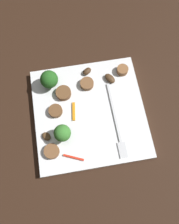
% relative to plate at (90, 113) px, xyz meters
% --- Properties ---
extents(ground_plane, '(1.40, 1.40, 0.00)m').
position_rel_plate_xyz_m(ground_plane, '(0.00, 0.00, -0.01)').
color(ground_plane, black).
extents(plate, '(0.26, 0.26, 0.02)m').
position_rel_plate_xyz_m(plate, '(0.00, 0.00, 0.00)').
color(plate, white).
rests_on(plate, ground_plane).
extents(fork, '(0.18, 0.02, 0.00)m').
position_rel_plate_xyz_m(fork, '(0.04, 0.06, 0.01)').
color(fork, silver).
rests_on(fork, plate).
extents(broccoli_floret_0, '(0.04, 0.04, 0.05)m').
position_rel_plate_xyz_m(broccoli_floret_0, '(-0.08, -0.08, 0.04)').
color(broccoli_floret_0, '#296420').
rests_on(broccoli_floret_0, plate).
extents(broccoli_floret_1, '(0.04, 0.04, 0.05)m').
position_rel_plate_xyz_m(broccoli_floret_1, '(0.05, -0.07, 0.04)').
color(broccoli_floret_1, '#408630').
rests_on(broccoli_floret_1, plate).
extents(sausage_slice_0, '(0.03, 0.03, 0.01)m').
position_rel_plate_xyz_m(sausage_slice_0, '(-0.07, 0.01, 0.02)').
color(sausage_slice_0, brown).
rests_on(sausage_slice_0, plate).
extents(sausage_slice_1, '(0.04, 0.04, 0.01)m').
position_rel_plate_xyz_m(sausage_slice_1, '(-0.01, -0.08, 0.01)').
color(sausage_slice_1, brown).
rests_on(sausage_slice_1, plate).
extents(sausage_slice_2, '(0.05, 0.05, 0.01)m').
position_rel_plate_xyz_m(sausage_slice_2, '(-0.05, -0.05, 0.02)').
color(sausage_slice_2, brown).
rests_on(sausage_slice_2, plate).
extents(sausage_slice_3, '(0.03, 0.03, 0.01)m').
position_rel_plate_xyz_m(sausage_slice_3, '(-0.09, 0.10, 0.02)').
color(sausage_slice_3, brown).
rests_on(sausage_slice_3, plate).
extents(sausage_slice_4, '(0.04, 0.04, 0.01)m').
position_rel_plate_xyz_m(sausage_slice_4, '(0.08, -0.10, 0.01)').
color(sausage_slice_4, brown).
rests_on(sausage_slice_4, plate).
extents(mushroom_0, '(0.03, 0.03, 0.01)m').
position_rel_plate_xyz_m(mushroom_0, '(-0.07, 0.06, 0.02)').
color(mushroom_0, '#4C331E').
rests_on(mushroom_0, plate).
extents(mushroom_1, '(0.03, 0.03, 0.01)m').
position_rel_plate_xyz_m(mushroom_1, '(0.04, -0.10, 0.01)').
color(mushroom_1, brown).
rests_on(mushroom_1, plate).
extents(mushroom_2, '(0.03, 0.03, 0.01)m').
position_rel_plate_xyz_m(mushroom_2, '(-0.10, 0.01, 0.02)').
color(mushroom_2, '#422B19').
rests_on(mushroom_2, plate).
extents(pepper_strip_0, '(0.02, 0.04, 0.00)m').
position_rel_plate_xyz_m(pepper_strip_0, '(0.10, -0.05, 0.01)').
color(pepper_strip_0, red).
rests_on(pepper_strip_0, plate).
extents(pepper_strip_1, '(0.04, 0.01, 0.00)m').
position_rel_plate_xyz_m(pepper_strip_1, '(-0.01, -0.04, 0.01)').
color(pepper_strip_1, orange).
rests_on(pepper_strip_1, plate).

